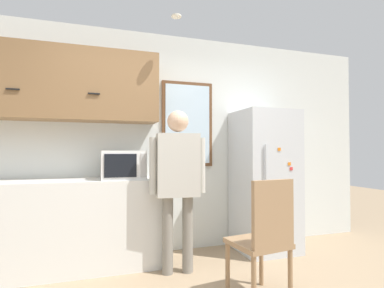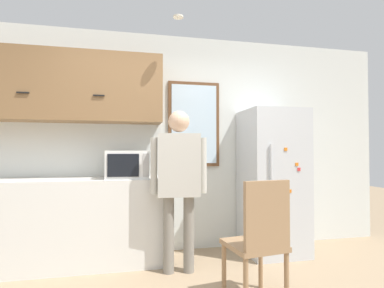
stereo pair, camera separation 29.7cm
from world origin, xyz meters
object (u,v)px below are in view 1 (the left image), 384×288
object	(u,v)px
person	(178,174)
chair	(264,235)
microwave	(123,165)
refrigerator	(264,180)

from	to	relation	value
person	chair	xyz separation A→B (m)	(0.52, -0.79, -0.45)
microwave	chair	xyz separation A→B (m)	(1.04, -1.14, -0.54)
refrigerator	chair	bearing A→B (deg)	-121.45
refrigerator	chair	distance (m)	1.37
chair	microwave	bearing A→B (deg)	-55.57
microwave	refrigerator	size ratio (longest dim) A/B	0.26
person	chair	distance (m)	1.05
person	refrigerator	size ratio (longest dim) A/B	0.95
microwave	refrigerator	bearing A→B (deg)	0.07
person	chair	world-z (taller)	person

